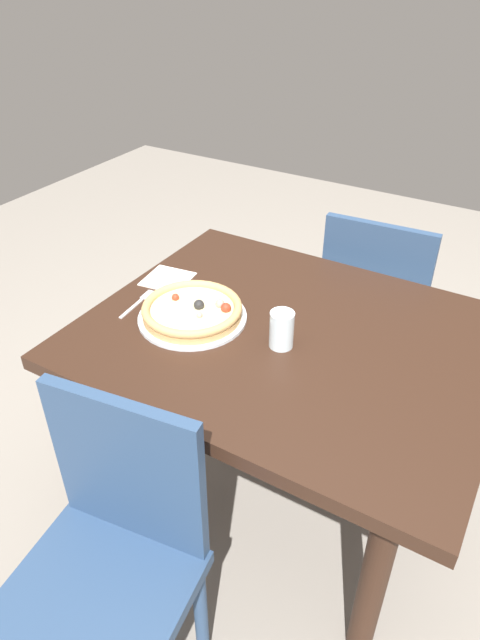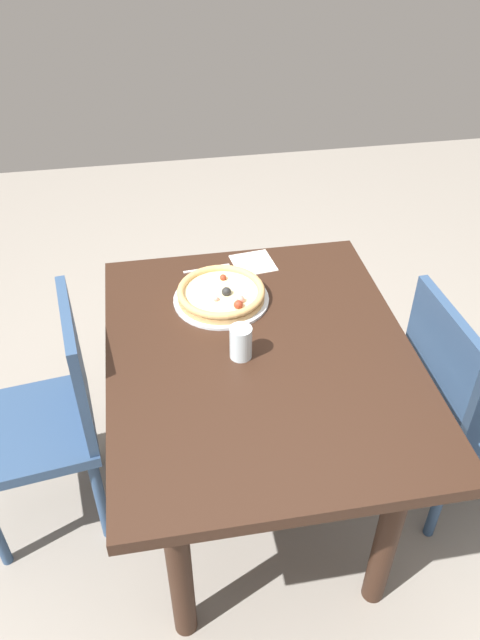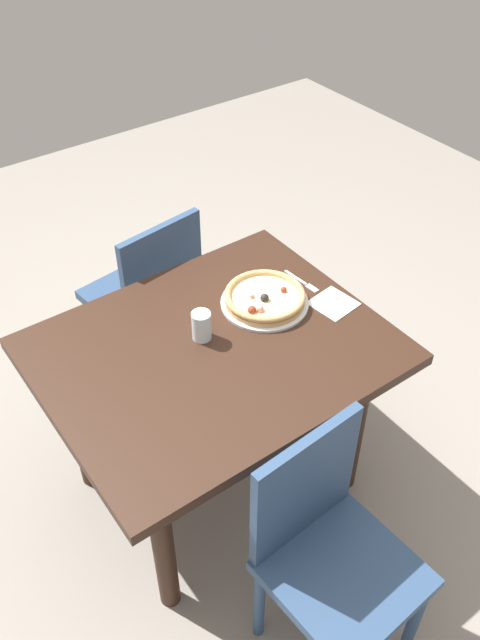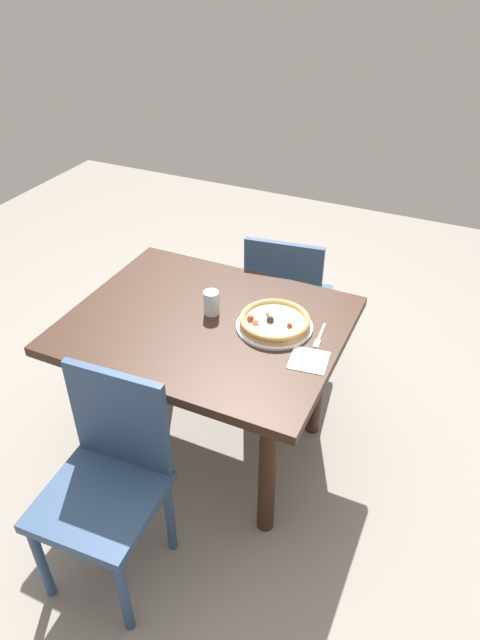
% 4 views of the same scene
% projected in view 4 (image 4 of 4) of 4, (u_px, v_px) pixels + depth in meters
% --- Properties ---
extents(ground_plane, '(6.00, 6.00, 0.00)m').
position_uv_depth(ground_plane, '(211.00, 444.00, 2.74)').
color(ground_plane, gray).
extents(dining_table, '(1.11, 0.90, 0.73)m').
position_uv_depth(dining_table, '(207.00, 343.00, 2.38)').
color(dining_table, '#331E14').
rests_on(dining_table, ground).
extents(chair_near, '(0.45, 0.45, 0.86)m').
position_uv_depth(chair_near, '(286.00, 301.00, 2.92)').
color(chair_near, navy).
rests_on(chair_near, ground).
extents(chair_far, '(0.42, 0.42, 0.86)m').
position_uv_depth(chair_far, '(108.00, 477.00, 2.00)').
color(chair_far, navy).
rests_on(chair_far, ground).
extents(plate, '(0.31, 0.31, 0.01)m').
position_uv_depth(plate, '(274.00, 326.00, 2.28)').
color(plate, silver).
rests_on(plate, dining_table).
extents(pizza, '(0.29, 0.29, 0.05)m').
position_uv_depth(pizza, '(274.00, 321.00, 2.26)').
color(pizza, tan).
rests_on(pizza, plate).
extents(fork, '(0.03, 0.17, 0.00)m').
position_uv_depth(fork, '(319.00, 337.00, 2.22)').
color(fork, silver).
rests_on(fork, dining_table).
extents(drinking_glass, '(0.07, 0.07, 0.10)m').
position_uv_depth(drinking_glass, '(211.00, 303.00, 2.33)').
color(drinking_glass, silver).
rests_on(drinking_glass, dining_table).
extents(napkin, '(0.16, 0.16, 0.00)m').
position_uv_depth(napkin, '(309.00, 360.00, 2.11)').
color(napkin, white).
rests_on(napkin, dining_table).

